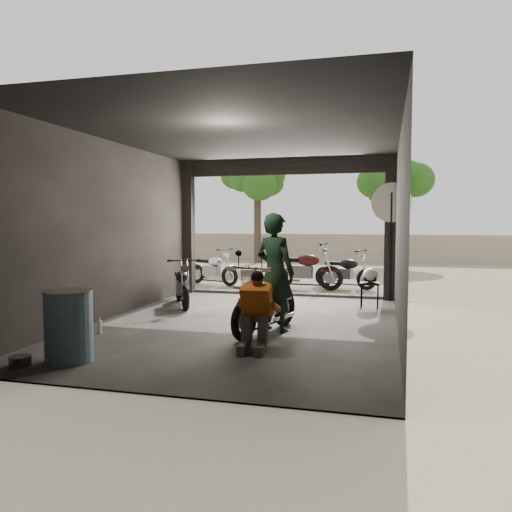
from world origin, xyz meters
The scene contains 16 objects.
ground centered at (0.00, 0.00, 0.00)m, with size 80.00×80.00×0.00m, color #7A6D56.
garage centered at (0.00, 0.55, 1.28)m, with size 7.00×7.13×3.20m.
boundary_wall centered at (0.00, 14.00, 0.60)m, with size 18.00×0.30×1.20m, color gray.
tree_left centered at (-3.00, 12.50, 3.99)m, with size 2.20×2.20×5.60m.
tree_right centered at (2.80, 14.00, 3.56)m, with size 2.20×2.20×5.00m.
main_bike centered at (0.49, -0.47, 0.55)m, with size 0.68×1.66×1.10m, color white, non-canonical shape.
left_bike centered at (-1.78, 1.54, 0.50)m, with size 0.61×1.49×1.01m, color black, non-canonical shape.
outside_bike_a centered at (-2.35, 5.01, 0.51)m, with size 0.62×1.51×1.02m, color black, non-canonical shape.
outside_bike_b centered at (0.24, 4.68, 0.60)m, with size 0.74×1.79×1.21m, color #41100F, non-canonical shape.
outside_bike_c centered at (1.27, 5.18, 0.51)m, with size 0.62×1.52×1.03m, color black, non-canonical shape.
rider centered at (0.60, -0.31, 0.95)m, with size 0.69×0.45×1.90m, color black.
mechanic centered at (0.61, -1.58, 0.52)m, with size 0.53×0.72×1.05m, color orange, non-canonical shape.
stool centered at (2.00, 2.21, 0.46)m, with size 0.39×0.39×0.54m.
helmet centered at (2.01, 2.22, 0.68)m, with size 0.31×0.32×0.29m, color white.
oil_drum centered at (-1.49, -2.69, 0.45)m, with size 0.58×0.58×0.90m, color #446673.
sign_post centered at (2.40, 3.27, 1.78)m, with size 0.87×0.08×2.60m.
Camera 1 is at (2.31, -8.00, 1.76)m, focal length 35.00 mm.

